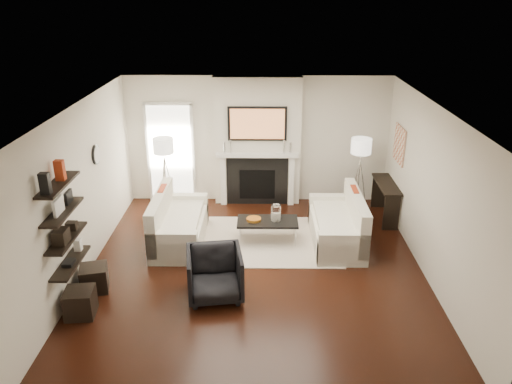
{
  "coord_description": "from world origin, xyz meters",
  "views": [
    {
      "loc": [
        0.1,
        -7.15,
        4.33
      ],
      "look_at": [
        0.0,
        0.6,
        1.15
      ],
      "focal_mm": 35.0,
      "sensor_mm": 36.0,
      "label": 1
    }
  ],
  "objects_px": {
    "loveseat_right_base": "(336,232)",
    "ottoman_near": "(94,278)",
    "lamp_left_shade": "(163,146)",
    "armchair": "(215,272)",
    "loveseat_left_base": "(180,231)",
    "lamp_right_shade": "(361,146)",
    "coffee_table": "(268,221)"
  },
  "relations": [
    {
      "from": "loveseat_right_base",
      "to": "lamp_left_shade",
      "type": "bearing_deg",
      "value": 159.16
    },
    {
      "from": "coffee_table",
      "to": "lamp_right_shade",
      "type": "distance_m",
      "value": 2.47
    },
    {
      "from": "loveseat_left_base",
      "to": "coffee_table",
      "type": "relative_size",
      "value": 1.64
    },
    {
      "from": "loveseat_right_base",
      "to": "armchair",
      "type": "distance_m",
      "value": 2.71
    },
    {
      "from": "loveseat_left_base",
      "to": "lamp_right_shade",
      "type": "bearing_deg",
      "value": 20.43
    },
    {
      "from": "loveseat_right_base",
      "to": "armchair",
      "type": "height_order",
      "value": "armchair"
    },
    {
      "from": "coffee_table",
      "to": "lamp_right_shade",
      "type": "relative_size",
      "value": 2.75
    },
    {
      "from": "loveseat_right_base",
      "to": "lamp_right_shade",
      "type": "relative_size",
      "value": 4.5
    },
    {
      "from": "loveseat_left_base",
      "to": "armchair",
      "type": "xyz_separation_m",
      "value": [
        0.8,
        -1.75,
        0.2
      ]
    },
    {
      "from": "armchair",
      "to": "ottoman_near",
      "type": "xyz_separation_m",
      "value": [
        -1.87,
        0.14,
        -0.21
      ]
    },
    {
      "from": "ottoman_near",
      "to": "coffee_table",
      "type": "bearing_deg",
      "value": 31.35
    },
    {
      "from": "lamp_left_shade",
      "to": "armchair",
      "type": "bearing_deg",
      "value": -67.38
    },
    {
      "from": "loveseat_left_base",
      "to": "loveseat_right_base",
      "type": "bearing_deg",
      "value": 0.01
    },
    {
      "from": "armchair",
      "to": "lamp_left_shade",
      "type": "xyz_separation_m",
      "value": [
        -1.25,
        3.01,
        1.04
      ]
    },
    {
      "from": "coffee_table",
      "to": "ottoman_near",
      "type": "distance_m",
      "value": 3.14
    },
    {
      "from": "lamp_left_shade",
      "to": "loveseat_left_base",
      "type": "bearing_deg",
      "value": -70.09
    },
    {
      "from": "loveseat_left_base",
      "to": "ottoman_near",
      "type": "bearing_deg",
      "value": -123.85
    },
    {
      "from": "coffee_table",
      "to": "armchair",
      "type": "bearing_deg",
      "value": -114.33
    },
    {
      "from": "lamp_left_shade",
      "to": "ottoman_near",
      "type": "relative_size",
      "value": 1.0
    },
    {
      "from": "coffee_table",
      "to": "armchair",
      "type": "xyz_separation_m",
      "value": [
        -0.8,
        -1.77,
        0.01
      ]
    },
    {
      "from": "loveseat_right_base",
      "to": "lamp_right_shade",
      "type": "xyz_separation_m",
      "value": [
        0.59,
        1.28,
        1.24
      ]
    },
    {
      "from": "loveseat_right_base",
      "to": "armchair",
      "type": "relative_size",
      "value": 2.17
    },
    {
      "from": "loveseat_right_base",
      "to": "coffee_table",
      "type": "height_order",
      "value": "same"
    },
    {
      "from": "loveseat_left_base",
      "to": "lamp_left_shade",
      "type": "distance_m",
      "value": 1.82
    },
    {
      "from": "lamp_right_shade",
      "to": "ottoman_near",
      "type": "relative_size",
      "value": 1.0
    },
    {
      "from": "ottoman_near",
      "to": "armchair",
      "type": "bearing_deg",
      "value": -4.39
    },
    {
      "from": "loveseat_left_base",
      "to": "coffee_table",
      "type": "bearing_deg",
      "value": 0.9
    },
    {
      "from": "loveseat_left_base",
      "to": "lamp_right_shade",
      "type": "distance_m",
      "value": 3.88
    },
    {
      "from": "loveseat_right_base",
      "to": "ottoman_near",
      "type": "height_order",
      "value": "loveseat_right_base"
    },
    {
      "from": "loveseat_left_base",
      "to": "armchair",
      "type": "relative_size",
      "value": 2.17
    },
    {
      "from": "lamp_right_shade",
      "to": "ottoman_near",
      "type": "distance_m",
      "value": 5.51
    },
    {
      "from": "armchair",
      "to": "lamp_right_shade",
      "type": "distance_m",
      "value": 4.16
    }
  ]
}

